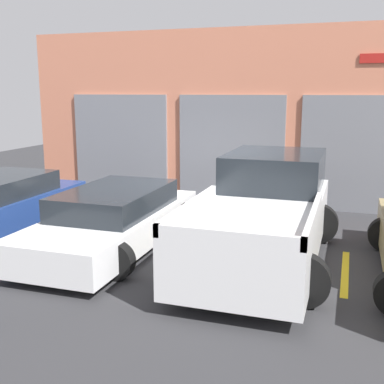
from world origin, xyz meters
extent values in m
plane|color=#2D2D30|center=(0.00, 0.00, 0.00)|extent=(28.00, 28.00, 0.00)
cube|color=#D17A5B|center=(0.00, 3.30, 2.31)|extent=(12.24, 0.60, 4.62)
cube|color=slate|center=(-3.47, 2.96, 1.46)|extent=(2.87, 0.08, 2.91)
cube|color=slate|center=(-0.20, 2.96, 1.46)|extent=(2.87, 0.08, 2.91)
cube|color=slate|center=(3.07, 2.96, 1.46)|extent=(2.87, 0.08, 2.91)
cube|color=#B21E19|center=(3.37, 2.97, 3.77)|extent=(0.90, 0.03, 0.22)
cube|color=white|center=(1.45, -1.44, 0.67)|extent=(1.97, 5.06, 0.91)
cube|color=#1E2328|center=(1.45, -0.05, 1.47)|extent=(1.82, 2.28, 0.69)
cube|color=white|center=(0.50, -2.58, 1.21)|extent=(0.08, 2.79, 0.18)
cube|color=white|center=(2.40, -2.58, 1.21)|extent=(0.08, 2.79, 0.18)
cube|color=white|center=(1.45, -3.93, 1.21)|extent=(1.97, 0.08, 0.18)
cylinder|color=black|center=(0.57, 0.13, 0.39)|extent=(0.79, 0.22, 0.79)
cylinder|color=black|center=(2.33, 0.13, 0.39)|extent=(0.79, 0.22, 0.79)
cylinder|color=black|center=(0.57, -3.01, 0.39)|extent=(0.79, 0.22, 0.79)
cylinder|color=black|center=(2.33, -3.01, 0.39)|extent=(0.79, 0.22, 0.79)
cube|color=white|center=(-1.45, -1.44, 0.42)|extent=(1.82, 4.79, 0.56)
cube|color=#1E2328|center=(-1.45, -1.32, 0.93)|extent=(1.61, 2.64, 0.45)
cylinder|color=black|center=(-2.25, 0.05, 0.32)|extent=(0.63, 0.22, 0.63)
cylinder|color=black|center=(-0.65, 0.05, 0.32)|extent=(0.63, 0.22, 0.63)
cylinder|color=black|center=(-2.25, -2.93, 0.32)|extent=(0.63, 0.22, 0.63)
cylinder|color=black|center=(-0.65, -2.93, 0.32)|extent=(0.63, 0.22, 0.63)
cylinder|color=black|center=(-5.12, 0.05, 0.34)|extent=(0.68, 0.22, 0.68)
cylinder|color=black|center=(-3.58, 0.05, 0.34)|extent=(0.68, 0.22, 0.68)
cube|color=gold|center=(-2.90, -1.44, 0.00)|extent=(0.12, 2.20, 0.01)
cube|color=gold|center=(0.00, -1.44, 0.00)|extent=(0.12, 2.20, 0.01)
cube|color=gold|center=(2.90, -1.44, 0.00)|extent=(0.12, 2.20, 0.01)
camera|label=1|loc=(2.85, -9.55, 3.01)|focal=45.00mm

